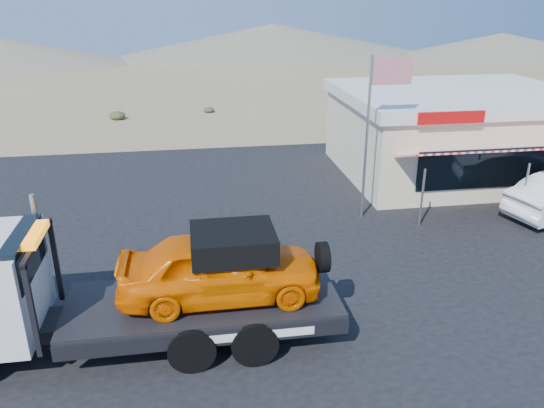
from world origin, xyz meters
name	(u,v)px	position (x,y,z in m)	size (l,w,h in m)	color
ground	(254,287)	(0.00, 0.00, 0.00)	(120.00, 120.00, 0.00)	olive
asphalt_lot	(300,238)	(2.00, 3.00, 0.01)	(32.00, 24.00, 0.02)	black
tow_truck	(127,283)	(-3.24, -2.15, 1.68)	(9.35, 2.77, 3.13)	black
jerky_store	(454,132)	(10.50, 8.97, 1.99)	(10.40, 9.97, 3.90)	beige
flagpole	(374,119)	(4.93, 4.50, 3.76)	(1.55, 0.10, 6.00)	#99999E
distant_hills	(115,46)	(-9.77, 55.14, 1.89)	(126.00, 48.00, 4.20)	#726B59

